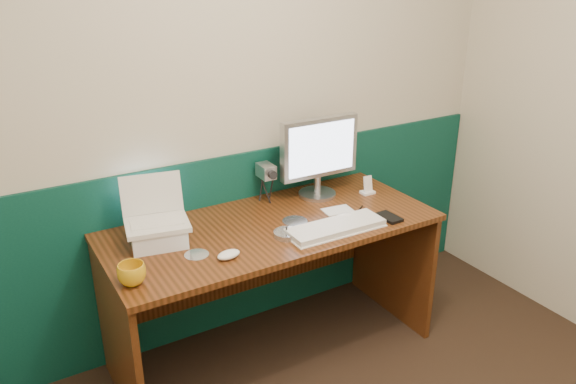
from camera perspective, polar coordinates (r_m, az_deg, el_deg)
back_wall at (r=2.78m, az=-8.18°, el=8.29°), size 3.50×0.04×2.50m
wainscot at (r=3.04m, az=-7.32°, el=-5.58°), size 3.48×0.02×1.00m
desk at (r=2.88m, az=-1.55°, el=-10.01°), size 1.60×0.70×0.75m
laptop_riser at (r=2.56m, az=-13.05°, el=-4.31°), size 0.27×0.24×0.08m
laptop at (r=2.50m, az=-13.36°, el=-1.13°), size 0.31×0.26×0.23m
monitor at (r=2.94m, az=3.06°, el=3.61°), size 0.44×0.13×0.44m
keyboard at (r=2.64m, az=4.87°, el=-3.66°), size 0.47×0.17×0.03m
mouse_right at (r=2.74m, az=5.86°, el=-2.56°), size 0.12×0.08×0.04m
mouse_left at (r=2.40m, az=-6.06°, el=-6.34°), size 0.11×0.08×0.04m
mug at (r=2.28m, az=-15.59°, el=-8.04°), size 0.15×0.15×0.09m
camcorder at (r=2.92m, az=-2.24°, el=0.79°), size 0.09×0.12×0.19m
cd_spindle at (r=2.57m, az=-0.15°, el=-4.29°), size 0.12×0.12×0.03m
cd_loose_a at (r=2.46m, az=-9.27°, el=-6.29°), size 0.11×0.11×0.00m
cd_loose_b at (r=2.73m, az=0.70°, el=-2.94°), size 0.12×0.12×0.00m
pen at (r=2.85m, az=7.19°, el=-1.86°), size 0.11×0.08×0.01m
papers at (r=2.85m, az=5.08°, el=-1.87°), size 0.16×0.12×0.00m
dock at (r=3.07m, az=8.07°, el=-0.03°), size 0.07×0.05×0.01m
music_player at (r=3.05m, az=8.12°, el=0.84°), size 0.05×0.02×0.09m
pda at (r=2.79m, az=10.22°, el=-2.55°), size 0.08×0.13×0.02m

